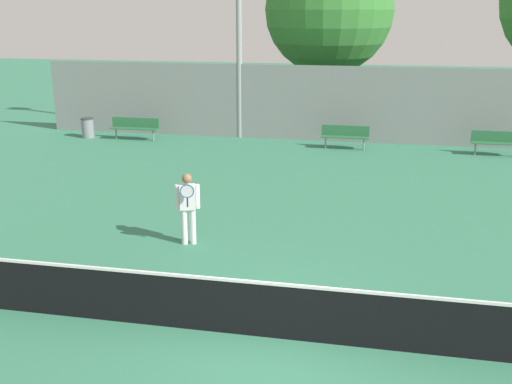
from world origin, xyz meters
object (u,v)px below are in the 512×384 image
tennis_player (188,205)px  bench_courtside_far (345,134)px  tennis_net (277,310)px  tree_green_tall (329,10)px  bench_courtside_near (135,126)px  trash_bin (88,128)px  bench_adjacent_court (495,140)px

tennis_player → bench_courtside_far: (2.93, 10.45, -0.39)m
tennis_net → bench_courtside_far: 14.11m
tennis_net → bench_courtside_far: size_ratio=6.49×
tennis_player → bench_courtside_far: 10.86m
tennis_net → tree_green_tall: (-0.88, 18.78, 4.59)m
tennis_net → tennis_player: size_ratio=7.05×
bench_courtside_near → trash_bin: 2.10m
trash_bin → tree_green_tall: bearing=26.3°
bench_courtside_near → bench_courtside_far: same height
tree_green_tall → bench_courtside_near: bearing=-147.6°
bench_courtside_far → trash_bin: bearing=-180.0°
bench_adjacent_court → tree_green_tall: size_ratio=0.21×
bench_adjacent_court → tennis_net: bearing=-112.0°
bench_courtside_far → bench_adjacent_court: same height
tennis_net → trash_bin: 17.48m
tennis_net → trash_bin: size_ratio=14.47×
bench_adjacent_court → tree_green_tall: 9.26m
bench_courtside_far → tree_green_tall: bearing=103.9°
tennis_player → trash_bin: size_ratio=2.05×
bench_adjacent_court → trash_bin: (-16.04, -0.01, -0.15)m
tennis_net → tree_green_tall: bearing=92.7°
bench_adjacent_court → bench_courtside_far: bearing=180.0°
bench_adjacent_court → tree_green_tall: (-6.58, 4.67, 4.54)m
tennis_player → tree_green_tall: bearing=66.2°
bench_courtside_near → tennis_net: bearing=-59.7°
tennis_net → tree_green_tall: 19.35m
trash_bin → tree_green_tall: (9.46, 4.68, 4.69)m
bench_courtside_near → trash_bin: (-2.09, -0.01, -0.15)m
bench_courtside_far → bench_adjacent_court: size_ratio=1.09×
bench_courtside_far → tree_green_tall: (-1.16, 4.67, 4.54)m
bench_courtside_near → trash_bin: size_ratio=2.48×
tennis_net → trash_bin: bearing=126.3°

